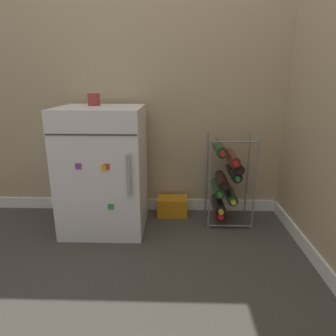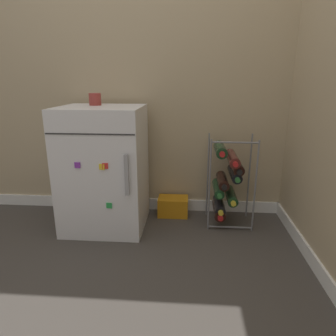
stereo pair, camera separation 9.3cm
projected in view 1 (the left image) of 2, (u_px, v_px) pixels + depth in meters
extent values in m
plane|color=#423D38|center=(147.00, 254.00, 1.84)|extent=(14.00, 14.00, 0.00)
cube|color=tan|center=(153.00, 48.00, 2.15)|extent=(6.97, 0.06, 2.50)
cube|color=white|center=(154.00, 204.00, 2.46)|extent=(6.97, 0.01, 0.09)
cube|color=white|center=(104.00, 169.00, 2.08)|extent=(0.56, 0.49, 0.86)
cube|color=#2D2D2D|center=(91.00, 135.00, 1.76)|extent=(0.55, 0.00, 0.01)
cube|color=#9E9EA3|center=(129.00, 176.00, 1.81)|extent=(0.02, 0.02, 0.26)
cube|color=red|center=(107.00, 167.00, 1.81)|extent=(0.04, 0.01, 0.04)
cube|color=purple|center=(78.00, 166.00, 1.81)|extent=(0.04, 0.01, 0.04)
cube|color=green|center=(111.00, 207.00, 1.88)|extent=(0.04, 0.01, 0.04)
cube|color=yellow|center=(103.00, 168.00, 1.81)|extent=(0.04, 0.01, 0.04)
cylinder|color=slate|center=(210.00, 185.00, 2.07)|extent=(0.01, 0.01, 0.65)
cylinder|color=slate|center=(255.00, 186.00, 2.06)|extent=(0.01, 0.01, 0.65)
cylinder|color=slate|center=(207.00, 175.00, 2.29)|extent=(0.01, 0.01, 0.65)
cylinder|color=slate|center=(247.00, 175.00, 2.28)|extent=(0.01, 0.01, 0.65)
cylinder|color=slate|center=(230.00, 226.00, 2.15)|extent=(0.31, 0.01, 0.01)
cylinder|color=slate|center=(235.00, 142.00, 1.98)|extent=(0.31, 0.01, 0.01)
cylinder|color=black|center=(218.00, 208.00, 2.24)|extent=(0.08, 0.27, 0.08)
cylinder|color=red|center=(221.00, 217.00, 2.10)|extent=(0.04, 0.02, 0.04)
cylinder|color=black|center=(218.00, 204.00, 2.23)|extent=(0.07, 0.26, 0.07)
cylinder|color=gold|center=(221.00, 212.00, 2.10)|extent=(0.04, 0.02, 0.04)
cylinder|color=#19381E|center=(230.00, 194.00, 2.21)|extent=(0.07, 0.27, 0.07)
cylinder|color=gold|center=(234.00, 202.00, 2.06)|extent=(0.03, 0.02, 0.03)
cylinder|color=#19381E|center=(217.00, 188.00, 2.19)|extent=(0.07, 0.26, 0.07)
cylinder|color=#2D7033|center=(220.00, 195.00, 2.06)|extent=(0.03, 0.02, 0.03)
cylinder|color=black|center=(222.00, 180.00, 2.18)|extent=(0.07, 0.25, 0.07)
cylinder|color=black|center=(225.00, 186.00, 2.04)|extent=(0.04, 0.02, 0.04)
cylinder|color=black|center=(234.00, 172.00, 2.16)|extent=(0.07, 0.27, 0.07)
cylinder|color=#2D7033|center=(238.00, 179.00, 2.02)|extent=(0.03, 0.02, 0.03)
cylinder|color=black|center=(236.00, 165.00, 2.14)|extent=(0.08, 0.27, 0.08)
cylinder|color=black|center=(240.00, 171.00, 2.00)|extent=(0.04, 0.02, 0.04)
cylinder|color=#56231E|center=(232.00, 158.00, 2.13)|extent=(0.07, 0.29, 0.07)
cylinder|color=red|center=(236.00, 164.00, 1.98)|extent=(0.04, 0.02, 0.04)
cylinder|color=#19381E|center=(220.00, 149.00, 2.11)|extent=(0.08, 0.26, 0.08)
cylinder|color=red|center=(223.00, 154.00, 1.97)|extent=(0.04, 0.02, 0.04)
cube|color=orange|center=(172.00, 206.00, 2.35)|extent=(0.23, 0.15, 0.15)
cylinder|color=maroon|center=(94.00, 100.00, 2.02)|extent=(0.08, 0.08, 0.08)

